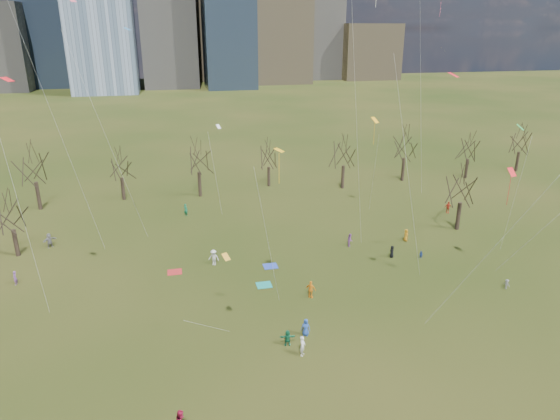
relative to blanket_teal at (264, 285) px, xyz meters
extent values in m
plane|color=black|center=(2.57, -8.33, -0.01)|extent=(500.00, 500.00, 0.00)
cube|color=#726347|center=(47.57, 206.67, 35.98)|extent=(28.00, 28.00, 72.00)
cube|color=#384C66|center=(-57.43, 211.67, 32.48)|extent=(25.00, 25.00, 65.00)
cube|color=slate|center=(72.57, 221.67, 28.98)|extent=(22.00, 22.00, 58.00)
cube|color=#726347|center=(7.57, 231.67, 23.98)|extent=(30.00, 30.00, 48.00)
cube|color=#726347|center=(97.57, 216.67, 13.98)|extent=(30.00, 28.00, 28.00)
cylinder|color=black|center=(-28.43, 30.67, 2.12)|extent=(0.55, 0.55, 4.28)
cylinder|color=black|center=(-16.43, 32.67, 1.79)|extent=(0.52, 0.52, 3.60)
cylinder|color=black|center=(-4.43, 31.67, 2.01)|extent=(0.54, 0.54, 4.05)
cylinder|color=black|center=(7.57, 34.67, 1.67)|extent=(0.51, 0.51, 3.38)
cylinder|color=black|center=(19.57, 30.67, 1.97)|extent=(0.54, 0.54, 3.96)
cylinder|color=black|center=(31.57, 32.67, 2.05)|extent=(0.54, 0.54, 4.14)
cylinder|color=black|center=(43.57, 31.67, 1.74)|extent=(0.52, 0.52, 3.51)
cylinder|color=black|center=(55.57, 33.67, 1.85)|extent=(0.53, 0.53, 3.74)
cylinder|color=black|center=(-27.43, 13.67, 1.67)|extent=(0.51, 0.51, 3.38)
cylinder|color=black|center=(28.57, 9.67, 1.90)|extent=(0.53, 0.53, 3.83)
cube|color=teal|center=(0.00, 0.00, 0.00)|extent=(1.60, 1.50, 0.03)
cube|color=#2744B8|center=(1.57, 4.24, 0.00)|extent=(1.60, 1.50, 0.03)
cube|color=red|center=(-9.20, 5.15, 0.00)|extent=(1.60, 1.50, 0.03)
imported|color=#254AA1|center=(1.87, -9.83, 0.79)|extent=(0.93, 0.79, 1.62)
imported|color=white|center=(0.84, -12.54, 0.88)|extent=(0.70, 0.78, 1.79)
imported|color=slate|center=(24.63, -6.34, 0.53)|extent=(0.65, 0.81, 1.09)
imported|color=orange|center=(4.12, -3.64, 0.93)|extent=(1.15, 1.05, 1.89)
imported|color=#176945|center=(-0.05, -10.96, 0.72)|extent=(1.41, 0.57, 1.48)
imported|color=black|center=(16.16, 3.40, 0.72)|extent=(0.79, 0.86, 1.48)
imported|color=#8550A0|center=(-25.77, 5.95, 0.77)|extent=(0.40, 0.59, 1.57)
imported|color=#23409B|center=(19.40, 2.36, 0.45)|extent=(0.50, 0.55, 0.92)
imported|color=silver|center=(-4.71, 6.04, 0.93)|extent=(1.40, 1.15, 1.89)
imported|color=red|center=(30.70, 15.73, 0.87)|extent=(1.08, 0.54, 1.77)
imported|color=slate|center=(-24.14, 15.45, 0.92)|extent=(1.73, 1.46, 1.87)
imported|color=orange|center=(19.98, 7.54, 0.79)|extent=(0.59, 0.84, 1.61)
imported|color=#187049|center=(-7.11, 23.07, 0.90)|extent=(0.79, 0.78, 1.83)
imported|color=#8C4C99|center=(12.44, 7.55, 0.82)|extent=(0.92, 1.01, 1.67)
plane|color=yellow|center=(0.37, -5.75, 15.94)|extent=(1.17, 1.18, 0.26)
cylinder|color=silver|center=(-1.15, -8.21, 8.66)|extent=(3.06, 4.95, 14.56)
cylinder|color=yellow|center=(0.37, -5.75, 14.33)|extent=(0.04, 0.04, 2.70)
plane|color=yellow|center=(15.97, -3.75, 23.85)|extent=(0.85, 0.91, 0.41)
cylinder|color=silver|center=(12.47, -6.09, 12.62)|extent=(7.02, 4.69, 22.47)
plane|color=red|center=(24.31, -4.73, 12.26)|extent=(1.18, 0.92, 0.77)
cylinder|color=silver|center=(26.36, -7.54, 6.82)|extent=(4.11, 5.66, 10.88)
cylinder|color=red|center=(24.31, -4.73, 10.37)|extent=(0.04, 0.04, 3.15)
plane|color=#F85B74|center=(-16.96, 10.18, 28.29)|extent=(1.07, 1.04, 0.37)
cylinder|color=silver|center=(-19.25, 7.37, 14.84)|extent=(4.59, 5.64, 26.90)
cylinder|color=silver|center=(10.07, 1.22, 15.70)|extent=(5.95, 8.39, 28.64)
plane|color=green|center=(28.18, -0.01, 15.70)|extent=(1.25, 1.25, 0.60)
cylinder|color=silver|center=(27.14, -2.26, 8.54)|extent=(2.10, 4.52, 14.32)
plane|color=#2E83C6|center=(-12.18, 12.87, 25.61)|extent=(1.03, 1.05, 0.27)
cylinder|color=silver|center=(-14.80, 8.72, 13.50)|extent=(5.27, 8.31, 24.23)
plane|color=#FFAE15|center=(18.49, 16.27, 14.09)|extent=(1.44, 1.35, 0.73)
cylinder|color=silver|center=(16.76, 11.58, 7.74)|extent=(3.48, 9.40, 12.72)
cylinder|color=#FFAE15|center=(18.49, 16.27, 12.25)|extent=(0.04, 0.04, 3.00)
plane|color=gold|center=(-4.92, -9.85, 8.40)|extent=(0.93, 0.87, 0.45)
cylinder|color=silver|center=(-6.79, -14.19, 4.89)|extent=(3.75, 8.71, 7.02)
plane|color=red|center=(-20.47, -3.26, 21.99)|extent=(1.26, 1.27, 0.31)
cylinder|color=silver|center=(-20.83, -4.78, 11.69)|extent=(0.73, 3.05, 20.61)
cylinder|color=silver|center=(26.90, 19.82, 15.60)|extent=(5.01, 3.37, 28.43)
cylinder|color=#DE5275|center=(29.40, 21.49, 28.38)|extent=(0.04, 0.04, 2.40)
plane|color=white|center=(-2.29, 18.61, 13.65)|extent=(0.88, 0.79, 0.52)
cylinder|color=silver|center=(-3.11, 17.07, 7.52)|extent=(1.68, 3.09, 12.27)
plane|color=red|center=(11.97, -12.39, 22.47)|extent=(1.10, 1.09, 0.32)
cylinder|color=silver|center=(15.10, -17.19, 11.93)|extent=(6.27, 9.61, 21.09)
camera|label=1|loc=(-8.67, -46.27, 25.67)|focal=32.00mm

